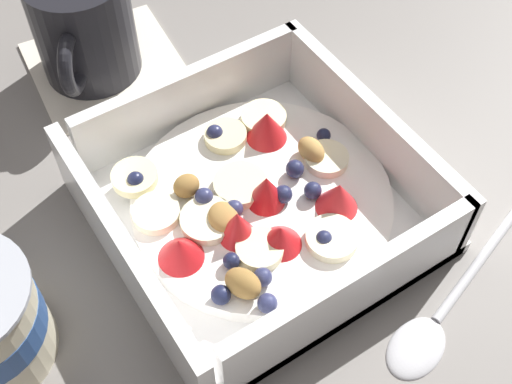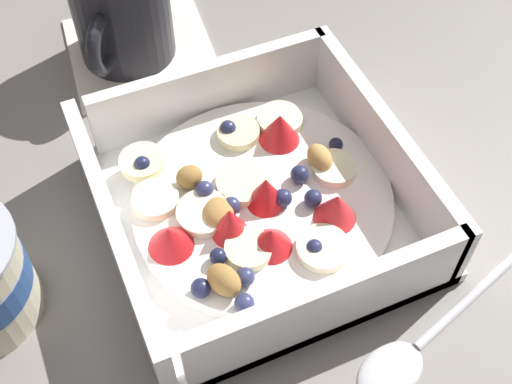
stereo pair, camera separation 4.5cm
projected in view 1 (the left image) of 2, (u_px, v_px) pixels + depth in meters
name	position (u px, v px, depth m)	size (l,w,h in m)	color
ground_plane	(276.00, 233.00, 0.47)	(2.40, 2.40, 0.00)	gray
fruit_bowl	(255.00, 202.00, 0.46)	(0.20, 0.20, 0.06)	white
spoon	(439.00, 315.00, 0.43)	(0.07, 0.17, 0.01)	silver
coffee_mug	(84.00, 28.00, 0.53)	(0.10, 0.08, 0.09)	black
folded_napkin	(106.00, 65.00, 0.57)	(0.12, 0.12, 0.01)	silver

